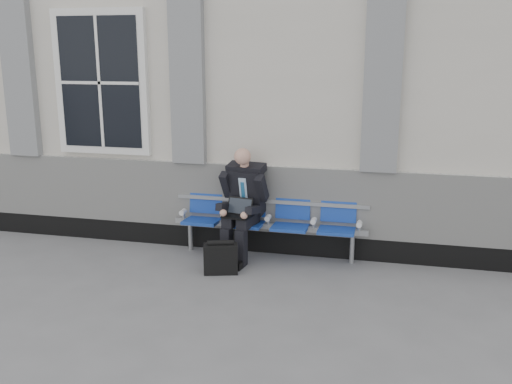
# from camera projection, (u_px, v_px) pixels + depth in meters

# --- Properties ---
(ground) EXTENTS (70.00, 70.00, 0.00)m
(ground) POSITION_uv_depth(u_px,v_px,m) (30.00, 274.00, 7.01)
(ground) COLOR slate
(ground) RESTS_ON ground
(station_building) EXTENTS (14.40, 4.40, 4.49)m
(station_building) POSITION_uv_depth(u_px,v_px,m) (139.00, 78.00, 9.76)
(station_building) COLOR beige
(station_building) RESTS_ON ground
(bench) EXTENTS (2.60, 0.47, 0.91)m
(bench) POSITION_uv_depth(u_px,v_px,m) (269.00, 216.00, 7.52)
(bench) COLOR #9EA0A3
(bench) RESTS_ON ground
(businessman) EXTENTS (0.64, 0.85, 1.47)m
(businessman) POSITION_uv_depth(u_px,v_px,m) (243.00, 200.00, 7.40)
(businessman) COLOR black
(businessman) RESTS_ON ground
(briefcase) EXTENTS (0.45, 0.29, 0.43)m
(briefcase) POSITION_uv_depth(u_px,v_px,m) (221.00, 258.00, 7.00)
(briefcase) COLOR black
(briefcase) RESTS_ON ground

